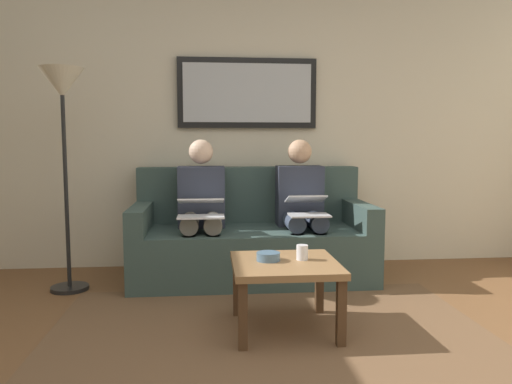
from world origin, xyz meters
TOP-DOWN VIEW (x-y plane):
  - wall_rear at (0.00, -2.60)m, footprint 6.00×0.12m
  - area_rug at (0.00, -0.85)m, footprint 2.60×1.80m
  - couch at (0.00, -2.12)m, footprint 1.92×0.90m
  - framed_mirror at (0.00, -2.51)m, footprint 1.23×0.05m
  - coffee_table at (-0.10, -0.90)m, footprint 0.62×0.62m
  - cup at (-0.20, -0.93)m, footprint 0.07×0.07m
  - bowl at (0.00, -0.93)m, footprint 0.14×0.14m
  - person_left at (-0.41, -2.05)m, footprint 0.38×0.58m
  - laptop_silver at (-0.41, -1.81)m, footprint 0.30×0.35m
  - person_right at (0.41, -2.05)m, footprint 0.38×0.58m
  - laptop_white at (0.41, -1.80)m, footprint 0.35×0.32m
  - standing_lamp at (1.41, -1.85)m, footprint 0.32×0.32m

SIDE VIEW (x-z plane):
  - area_rug at x=0.00m, z-range 0.00..0.01m
  - couch at x=0.00m, z-range -0.14..0.76m
  - coffee_table at x=-0.10m, z-range 0.15..0.56m
  - bowl at x=0.00m, z-range 0.42..0.47m
  - cup at x=-0.20m, z-range 0.42..0.51m
  - person_left at x=-0.41m, z-range 0.04..1.18m
  - person_right at x=0.41m, z-range 0.04..1.18m
  - laptop_white at x=0.41m, z-range 0.56..0.69m
  - laptop_silver at x=-0.41m, z-range 0.55..0.70m
  - wall_rear at x=0.00m, z-range 0.00..2.60m
  - standing_lamp at x=1.41m, z-range 0.54..2.20m
  - framed_mirror at x=0.00m, z-range 1.24..1.86m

